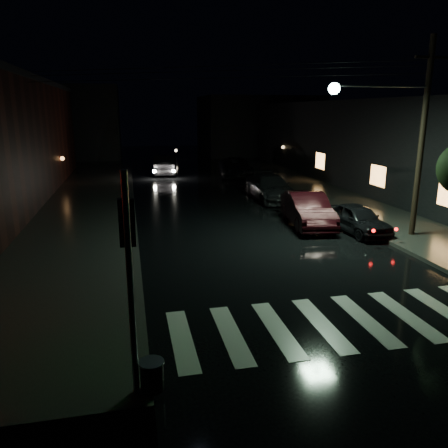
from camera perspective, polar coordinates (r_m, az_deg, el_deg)
ground at (r=10.57m, az=1.51°, el=-15.46°), size 120.00×120.00×0.00m
sidewalk_left at (r=23.63m, az=-18.77°, el=1.05°), size 6.00×44.00×0.15m
sidewalk_right at (r=26.46m, az=15.47°, el=2.68°), size 4.00×44.00×0.15m
building_right at (r=33.12m, az=23.51°, el=9.44°), size 10.00×40.00×6.00m
building_far_left at (r=54.46m, az=-21.05°, el=12.29°), size 14.00×10.00×8.00m
building_far_right at (r=56.30m, az=4.53°, el=12.73°), size 14.00×10.00×7.00m
crosswalk at (r=11.97m, az=15.34°, el=-12.20°), size 9.00×3.00×0.01m
signal_pole_corner at (r=8.32m, az=-10.74°, el=-12.51°), size 0.68×0.61×4.20m
utility_pole at (r=19.36m, az=22.96°, el=11.41°), size 4.92×0.44×8.00m
parked_car_a at (r=20.25m, az=17.07°, el=0.65°), size 1.77×3.86×1.28m
parked_car_b at (r=20.91m, az=10.83°, el=1.86°), size 2.26×4.90×1.56m
parked_car_c at (r=26.78m, az=6.00°, el=4.79°), size 2.25×5.35×1.54m
parked_car_d at (r=36.20m, az=1.51°, el=7.42°), size 3.31×5.86×1.55m
oncoming_car at (r=37.89m, az=-7.65°, el=7.70°), size 2.37×5.20×1.65m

